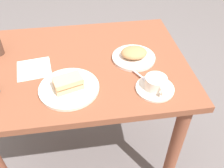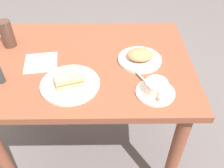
% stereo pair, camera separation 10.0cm
% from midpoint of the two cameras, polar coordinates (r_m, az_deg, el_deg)
% --- Properties ---
extents(ground_plane, '(6.00, 6.00, 0.00)m').
position_cam_midpoint_polar(ground_plane, '(1.74, -6.71, -15.24)').
color(ground_plane, '#655D5D').
extents(dining_table, '(1.00, 0.73, 0.76)m').
position_cam_midpoint_polar(dining_table, '(1.27, -8.88, -0.16)').
color(dining_table, brown).
rests_on(dining_table, ground_plane).
extents(sandwich_plate, '(0.25, 0.25, 0.01)m').
position_cam_midpoint_polar(sandwich_plate, '(1.04, -12.70, -1.06)').
color(sandwich_plate, silver).
rests_on(sandwich_plate, dining_table).
extents(sandwich_front, '(0.13, 0.10, 0.05)m').
position_cam_midpoint_polar(sandwich_front, '(1.02, -13.01, 0.08)').
color(sandwich_front, '#DDB17E').
rests_on(sandwich_front, sandwich_plate).
extents(coffee_saucer, '(0.16, 0.16, 0.01)m').
position_cam_midpoint_polar(coffee_saucer, '(1.03, 7.23, -1.16)').
color(coffee_saucer, silver).
rests_on(coffee_saucer, dining_table).
extents(coffee_cup, '(0.09, 0.12, 0.05)m').
position_cam_midpoint_polar(coffee_cup, '(1.01, 7.42, 0.17)').
color(coffee_cup, silver).
rests_on(coffee_cup, coffee_saucer).
extents(spoon, '(0.06, 0.09, 0.01)m').
position_cam_midpoint_polar(spoon, '(1.07, 4.37, 1.50)').
color(spoon, silver).
rests_on(spoon, coffee_saucer).
extents(side_plate, '(0.21, 0.21, 0.01)m').
position_cam_midpoint_polar(side_plate, '(1.19, 2.66, 6.09)').
color(side_plate, silver).
rests_on(side_plate, dining_table).
extents(side_food_pile, '(0.12, 0.10, 0.04)m').
position_cam_midpoint_polar(side_food_pile, '(1.17, 2.70, 7.23)').
color(side_food_pile, '#AD7D4E').
rests_on(side_food_pile, side_plate).
extents(napkin, '(0.17, 0.17, 0.00)m').
position_cam_midpoint_polar(napkin, '(1.20, -20.06, 3.25)').
color(napkin, white).
rests_on(napkin, dining_table).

